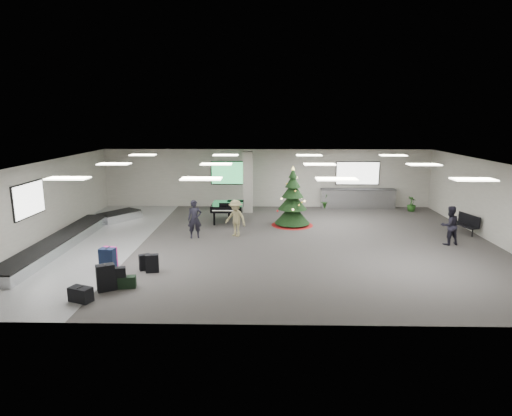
{
  "coord_description": "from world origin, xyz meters",
  "views": [
    {
      "loc": [
        -0.12,
        -16.53,
        4.93
      ],
      "look_at": [
        -0.48,
        1.0,
        1.19
      ],
      "focal_mm": 30.0,
      "sensor_mm": 36.0,
      "label": 1
    }
  ],
  "objects_px": {
    "baggage_carousel": "(73,236)",
    "traveler_b": "(236,218)",
    "bench": "(467,223)",
    "traveler_bench": "(450,225)",
    "pink_suitcase": "(109,258)",
    "grand_piano": "(227,207)",
    "service_counter": "(358,198)",
    "christmas_tree": "(292,205)",
    "traveler_a": "(195,219)",
    "potted_plant_right": "(412,204)",
    "potted_plant_left": "(325,201)"
  },
  "relations": [
    {
      "from": "traveler_a",
      "to": "traveler_bench",
      "type": "height_order",
      "value": "traveler_a"
    },
    {
      "from": "potted_plant_left",
      "to": "potted_plant_right",
      "type": "relative_size",
      "value": 1.08
    },
    {
      "from": "baggage_carousel",
      "to": "grand_piano",
      "type": "height_order",
      "value": "grand_piano"
    },
    {
      "from": "baggage_carousel",
      "to": "potted_plant_right",
      "type": "bearing_deg",
      "value": 21.05
    },
    {
      "from": "traveler_b",
      "to": "potted_plant_left",
      "type": "height_order",
      "value": "traveler_b"
    },
    {
      "from": "pink_suitcase",
      "to": "potted_plant_left",
      "type": "distance_m",
      "value": 12.83
    },
    {
      "from": "christmas_tree",
      "to": "traveler_bench",
      "type": "xyz_separation_m",
      "value": [
        5.96,
        -2.97,
        -0.17
      ]
    },
    {
      "from": "traveler_a",
      "to": "bench",
      "type": "bearing_deg",
      "value": -8.49
    },
    {
      "from": "bench",
      "to": "traveler_bench",
      "type": "height_order",
      "value": "traveler_bench"
    },
    {
      "from": "service_counter",
      "to": "traveler_a",
      "type": "height_order",
      "value": "traveler_a"
    },
    {
      "from": "potted_plant_right",
      "to": "service_counter",
      "type": "bearing_deg",
      "value": 164.63
    },
    {
      "from": "grand_piano",
      "to": "traveler_b",
      "type": "distance_m",
      "value": 2.5
    },
    {
      "from": "christmas_tree",
      "to": "grand_piano",
      "type": "bearing_deg",
      "value": 170.51
    },
    {
      "from": "bench",
      "to": "christmas_tree",
      "type": "bearing_deg",
      "value": 156.62
    },
    {
      "from": "pink_suitcase",
      "to": "traveler_bench",
      "type": "bearing_deg",
      "value": 30.46
    },
    {
      "from": "baggage_carousel",
      "to": "service_counter",
      "type": "bearing_deg",
      "value": 27.67
    },
    {
      "from": "bench",
      "to": "traveler_a",
      "type": "distance_m",
      "value": 11.64
    },
    {
      "from": "service_counter",
      "to": "traveler_b",
      "type": "xyz_separation_m",
      "value": [
        -6.33,
        -5.78,
        0.23
      ]
    },
    {
      "from": "christmas_tree",
      "to": "potted_plant_right",
      "type": "distance_m",
      "value": 7.27
    },
    {
      "from": "potted_plant_left",
      "to": "pink_suitcase",
      "type": "bearing_deg",
      "value": -131.28
    },
    {
      "from": "baggage_carousel",
      "to": "traveler_b",
      "type": "bearing_deg",
      "value": 8.31
    },
    {
      "from": "pink_suitcase",
      "to": "traveler_a",
      "type": "distance_m",
      "value": 4.37
    },
    {
      "from": "christmas_tree",
      "to": "baggage_carousel",
      "type": "bearing_deg",
      "value": -162.31
    },
    {
      "from": "christmas_tree",
      "to": "traveler_bench",
      "type": "relative_size",
      "value": 1.78
    },
    {
      "from": "traveler_b",
      "to": "potted_plant_right",
      "type": "xyz_separation_m",
      "value": [
        9.04,
        5.04,
        -0.37
      ]
    },
    {
      "from": "traveler_bench",
      "to": "service_counter",
      "type": "bearing_deg",
      "value": -86.77
    },
    {
      "from": "christmas_tree",
      "to": "potted_plant_right",
      "type": "relative_size",
      "value": 3.4
    },
    {
      "from": "baggage_carousel",
      "to": "potted_plant_right",
      "type": "xyz_separation_m",
      "value": [
        15.55,
        5.99,
        0.19
      ]
    },
    {
      "from": "christmas_tree",
      "to": "traveler_a",
      "type": "distance_m",
      "value": 4.73
    },
    {
      "from": "baggage_carousel",
      "to": "traveler_bench",
      "type": "bearing_deg",
      "value": -0.38
    },
    {
      "from": "bench",
      "to": "traveler_a",
      "type": "relative_size",
      "value": 0.87
    },
    {
      "from": "pink_suitcase",
      "to": "christmas_tree",
      "type": "distance_m",
      "value": 8.77
    },
    {
      "from": "service_counter",
      "to": "traveler_b",
      "type": "height_order",
      "value": "traveler_b"
    },
    {
      "from": "christmas_tree",
      "to": "pink_suitcase",
      "type": "bearing_deg",
      "value": -137.27
    },
    {
      "from": "potted_plant_left",
      "to": "traveler_bench",
      "type": "bearing_deg",
      "value": -59.61
    },
    {
      "from": "service_counter",
      "to": "pink_suitcase",
      "type": "distance_m",
      "value": 14.19
    },
    {
      "from": "baggage_carousel",
      "to": "pink_suitcase",
      "type": "height_order",
      "value": "pink_suitcase"
    },
    {
      "from": "traveler_bench",
      "to": "pink_suitcase",
      "type": "bearing_deg",
      "value": -0.61
    },
    {
      "from": "traveler_a",
      "to": "potted_plant_left",
      "type": "relative_size",
      "value": 1.82
    },
    {
      "from": "service_counter",
      "to": "traveler_b",
      "type": "bearing_deg",
      "value": -137.6
    },
    {
      "from": "service_counter",
      "to": "bench",
      "type": "height_order",
      "value": "service_counter"
    },
    {
      "from": "bench",
      "to": "pink_suitcase",
      "type": "bearing_deg",
      "value": -174.92
    },
    {
      "from": "pink_suitcase",
      "to": "grand_piano",
      "type": "relative_size",
      "value": 0.4
    },
    {
      "from": "service_counter",
      "to": "traveler_b",
      "type": "distance_m",
      "value": 8.58
    },
    {
      "from": "service_counter",
      "to": "christmas_tree",
      "type": "xyz_separation_m",
      "value": [
        -3.83,
        -3.86,
        0.4
      ]
    },
    {
      "from": "pink_suitcase",
      "to": "traveler_a",
      "type": "relative_size",
      "value": 0.47
    },
    {
      "from": "pink_suitcase",
      "to": "traveler_bench",
      "type": "relative_size",
      "value": 0.48
    },
    {
      "from": "pink_suitcase",
      "to": "bench",
      "type": "bearing_deg",
      "value": 35.52
    },
    {
      "from": "bench",
      "to": "traveler_bench",
      "type": "xyz_separation_m",
      "value": [
        -1.46,
        -1.67,
        0.3
      ]
    },
    {
      "from": "pink_suitcase",
      "to": "grand_piano",
      "type": "bearing_deg",
      "value": 79.38
    }
  ]
}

